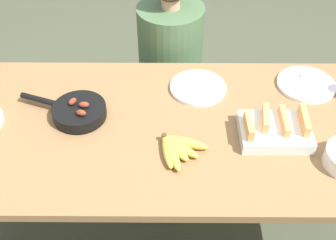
{
  "coord_description": "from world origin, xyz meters",
  "views": [
    {
      "loc": [
        0.01,
        -1.19,
        1.91
      ],
      "look_at": [
        0.0,
        0.0,
        0.79
      ],
      "focal_mm": 45.0,
      "sensor_mm": 36.0,
      "label": 1
    }
  ],
  "objects": [
    {
      "name": "person_figure",
      "position": [
        0.01,
        0.64,
        0.48
      ],
      "size": [
        0.37,
        0.37,
        1.17
      ],
      "color": "black",
      "rests_on": "ground_plane"
    },
    {
      "name": "empty_plate_far_left",
      "position": [
        0.6,
        0.25,
        0.77
      ],
      "size": [
        0.25,
        0.25,
        0.02
      ],
      "color": "white",
      "rests_on": "dining_table"
    },
    {
      "name": "dining_table",
      "position": [
        0.0,
        0.0,
        0.66
      ],
      "size": [
        1.85,
        0.84,
        0.76
      ],
      "color": "olive",
      "rests_on": "ground_plane"
    },
    {
      "name": "melon_tray",
      "position": [
        0.4,
        -0.06,
        0.79
      ],
      "size": [
        0.26,
        0.19,
        0.1
      ],
      "color": "silver",
      "rests_on": "dining_table"
    },
    {
      "name": "ground_plane",
      "position": [
        0.0,
        0.0,
        0.0
      ],
      "size": [
        14.0,
        14.0,
        0.0
      ],
      "primitive_type": "plane",
      "color": "#474C38"
    },
    {
      "name": "skillet",
      "position": [
        -0.36,
        0.05,
        0.79
      ],
      "size": [
        0.36,
        0.21,
        0.08
      ],
      "rotation": [
        0.0,
        0.0,
        2.8
      ],
      "color": "black",
      "rests_on": "dining_table"
    },
    {
      "name": "banana_bunch",
      "position": [
        0.03,
        -0.14,
        0.78
      ],
      "size": [
        0.19,
        0.19,
        0.04
      ],
      "color": "gold",
      "rests_on": "dining_table"
    },
    {
      "name": "empty_plate_near_front",
      "position": [
        0.13,
        0.23,
        0.77
      ],
      "size": [
        0.24,
        0.24,
        0.02
      ],
      "color": "white",
      "rests_on": "dining_table"
    }
  ]
}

